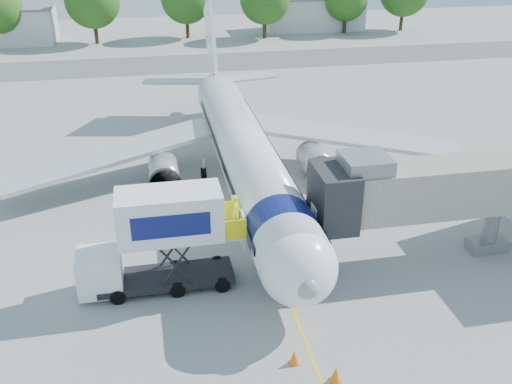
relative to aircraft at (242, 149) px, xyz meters
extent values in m
plane|color=#989896|center=(0.00, -4.12, -2.95)|extent=(160.00, 160.00, 0.00)
cube|color=yellow|center=(0.00, -4.12, -2.94)|extent=(0.15, 70.00, 0.01)
cube|color=#59595B|center=(0.00, 37.88, -2.94)|extent=(120.00, 10.00, 0.01)
cylinder|color=white|center=(0.00, -1.12, 0.05)|extent=(3.70, 28.00, 3.70)
sphere|color=white|center=(0.00, -15.12, 0.05)|extent=(3.70, 3.70, 3.70)
sphere|color=gray|center=(0.00, -16.67, 0.05)|extent=(1.10, 1.10, 1.10)
cone|color=white|center=(0.00, 15.88, 0.05)|extent=(3.70, 6.00, 3.70)
cube|color=white|center=(0.00, 16.88, 4.25)|extent=(0.35, 7.26, 8.29)
cube|color=#B4B7B9|center=(9.00, 2.38, -0.65)|extent=(16.17, 9.32, 1.42)
cube|color=#B4B7B9|center=(-9.00, 2.38, -0.65)|extent=(16.17, 9.32, 1.42)
cylinder|color=#999BA0|center=(5.50, 0.38, -1.65)|extent=(2.10, 3.60, 2.10)
cylinder|color=#999BA0|center=(-5.50, 0.38, -1.65)|extent=(2.10, 3.60, 2.10)
cube|color=black|center=(0.00, -15.42, 0.50)|extent=(2.60, 1.39, 0.81)
cylinder|color=#0C1357|center=(0.00, -12.12, 0.05)|extent=(3.73, 2.00, 3.73)
cylinder|color=silver|center=(0.00, -13.62, -2.20)|extent=(0.16, 0.16, 1.50)
cylinder|color=black|center=(0.00, -13.62, -2.63)|extent=(0.25, 0.64, 0.64)
cylinder|color=black|center=(2.60, 1.88, -2.50)|extent=(0.35, 0.90, 0.90)
cylinder|color=black|center=(-2.60, 1.88, -2.50)|extent=(0.35, 0.90, 0.90)
cube|color=#A49A8C|center=(9.00, -11.12, 1.45)|extent=(13.60, 2.60, 2.80)
cube|color=black|center=(2.90, -11.12, 1.45)|extent=(2.00, 3.20, 3.20)
cube|color=slate|center=(4.50, -11.12, 3.25)|extent=(2.40, 2.40, 0.80)
cylinder|color=slate|center=(12.50, -11.12, -1.45)|extent=(0.90, 0.90, 3.00)
cube|color=slate|center=(12.50, -11.12, -2.60)|extent=(2.20, 1.20, 0.70)
cylinder|color=black|center=(11.60, -11.12, -2.60)|extent=(0.30, 0.70, 0.70)
cylinder|color=black|center=(13.40, -11.12, -2.60)|extent=(0.30, 0.70, 0.70)
cube|color=black|center=(-6.00, -11.12, -2.40)|extent=(7.00, 2.30, 0.35)
cube|color=white|center=(-9.30, -11.12, -1.60)|extent=(2.20, 2.20, 2.10)
cube|color=black|center=(-9.30, -11.12, -1.15)|extent=(1.90, 2.10, 0.70)
cube|color=white|center=(-5.60, -11.12, 1.30)|extent=(5.20, 2.40, 2.50)
cube|color=#0C1357|center=(-5.60, -12.34, 1.30)|extent=(3.80, 0.04, 1.20)
cube|color=silver|center=(-2.45, -11.12, 0.10)|extent=(1.10, 2.20, 0.10)
cube|color=yellow|center=(-2.45, -12.17, 0.65)|extent=(1.10, 0.06, 1.10)
cube|color=yellow|center=(-2.45, -10.07, 0.65)|extent=(1.10, 0.06, 1.10)
cylinder|color=black|center=(-3.20, -12.17, -2.55)|extent=(0.80, 0.25, 0.80)
cylinder|color=black|center=(-3.20, -10.07, -2.55)|extent=(0.80, 0.25, 0.80)
cylinder|color=black|center=(-8.50, -12.17, -2.55)|extent=(0.80, 0.25, 0.80)
cylinder|color=black|center=(-8.50, -10.07, -2.55)|extent=(0.80, 0.25, 0.80)
imported|color=#BCFF1A|center=(-2.26, -11.12, 1.10)|extent=(0.62, 0.79, 1.90)
cube|color=#0C1357|center=(-3.18, -19.66, -1.68)|extent=(2.71, 2.51, 0.39)
cylinder|color=black|center=(-4.37, -18.42, -2.56)|extent=(0.82, 0.52, 0.77)
cylinder|color=black|center=(-1.46, -19.46, -2.56)|extent=(0.82, 0.52, 0.77)
cone|color=orange|center=(-0.86, -18.00, -2.59)|extent=(0.45, 0.45, 0.72)
cube|color=orange|center=(-0.86, -18.00, -2.93)|extent=(0.41, 0.41, 0.04)
cone|color=orange|center=(0.58, -19.34, -2.57)|extent=(0.48, 0.48, 0.76)
cube|color=orange|center=(0.58, -19.34, -2.93)|extent=(0.43, 0.43, 0.04)
cube|color=beige|center=(22.00, 57.88, -0.45)|extent=(16.00, 7.00, 5.00)
cylinder|color=#382314|center=(-25.93, 53.04, -1.40)|extent=(0.56, 0.56, 3.09)
cylinder|color=#382314|center=(-12.89, 53.01, -1.15)|extent=(0.56, 0.56, 3.59)
sphere|color=#1B4D14|center=(-12.89, 53.01, 3.23)|extent=(7.97, 7.97, 7.97)
cylinder|color=#382314|center=(0.83, 54.73, -1.22)|extent=(0.56, 0.56, 3.45)
cylinder|color=#382314|center=(12.52, 52.01, -1.23)|extent=(0.56, 0.56, 3.43)
cylinder|color=#382314|center=(26.15, 53.85, -1.44)|extent=(0.56, 0.56, 3.02)
sphere|color=#1B4D14|center=(26.15, 53.85, 2.25)|extent=(6.71, 6.71, 6.71)
cylinder|color=#382314|center=(36.09, 54.15, -1.15)|extent=(0.56, 0.56, 3.59)
camera|label=1|loc=(-6.17, -36.38, 14.83)|focal=40.00mm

